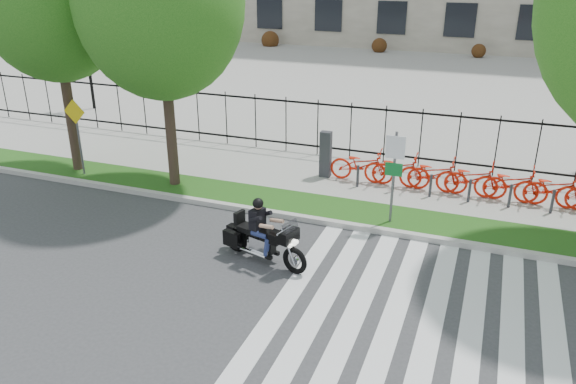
% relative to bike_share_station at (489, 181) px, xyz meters
% --- Properties ---
extents(ground, '(120.00, 120.00, 0.00)m').
position_rel_bike_share_station_xyz_m(ground, '(-5.92, -7.20, -0.69)').
color(ground, '#363638').
rests_on(ground, ground).
extents(curb, '(60.00, 0.20, 0.15)m').
position_rel_bike_share_station_xyz_m(curb, '(-5.92, -3.10, -0.61)').
color(curb, '#AAA8A0').
rests_on(curb, ground).
extents(grass_verge, '(60.00, 1.50, 0.15)m').
position_rel_bike_share_station_xyz_m(grass_verge, '(-5.92, -2.25, -0.61)').
color(grass_verge, '#174E13').
rests_on(grass_verge, ground).
extents(sidewalk, '(60.00, 3.50, 0.15)m').
position_rel_bike_share_station_xyz_m(sidewalk, '(-5.92, 0.25, -0.61)').
color(sidewalk, '#9D9B93').
rests_on(sidewalk, ground).
extents(plaza, '(80.00, 34.00, 0.10)m').
position_rel_bike_share_station_xyz_m(plaza, '(-5.92, 17.80, -0.64)').
color(plaza, '#9D9B93').
rests_on(plaza, ground).
extents(crosswalk_stripes, '(5.70, 8.00, 0.01)m').
position_rel_bike_share_station_xyz_m(crosswalk_stripes, '(-1.09, -7.20, -0.68)').
color(crosswalk_stripes, silver).
rests_on(crosswalk_stripes, ground).
extents(iron_fence, '(30.00, 0.06, 2.00)m').
position_rel_bike_share_station_xyz_m(iron_fence, '(-5.92, 2.00, 0.46)').
color(iron_fence, black).
rests_on(iron_fence, sidewalk).
extents(lamp_post_left, '(1.06, 0.70, 4.25)m').
position_rel_bike_share_station_xyz_m(lamp_post_left, '(-17.92, 4.80, 2.52)').
color(lamp_post_left, black).
rests_on(lamp_post_left, ground).
extents(street_tree_1, '(4.76, 4.76, 8.15)m').
position_rel_bike_share_station_xyz_m(street_tree_1, '(-9.23, -2.25, 4.87)').
color(street_tree_1, '#34261C').
rests_on(street_tree_1, grass_verge).
extents(bike_share_station, '(10.09, 0.89, 1.50)m').
position_rel_bike_share_station_xyz_m(bike_share_station, '(0.00, 0.00, 0.00)').
color(bike_share_station, '#2D2D33').
rests_on(bike_share_station, sidewalk).
extents(sign_pole_regulatory, '(0.50, 0.09, 2.50)m').
position_rel_bike_share_station_xyz_m(sign_pole_regulatory, '(-2.36, -2.62, 1.05)').
color(sign_pole_regulatory, '#59595B').
rests_on(sign_pole_regulatory, grass_verge).
extents(sign_pole_warning, '(0.78, 0.09, 2.49)m').
position_rel_bike_share_station_xyz_m(sign_pole_warning, '(-12.44, -2.62, 1.06)').
color(sign_pole_warning, '#59595B').
rests_on(sign_pole_warning, grass_verge).
extents(motorcycle_rider, '(2.42, 1.13, 1.92)m').
position_rel_bike_share_station_xyz_m(motorcycle_rider, '(-4.81, -5.52, -0.05)').
color(motorcycle_rider, black).
rests_on(motorcycle_rider, ground).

